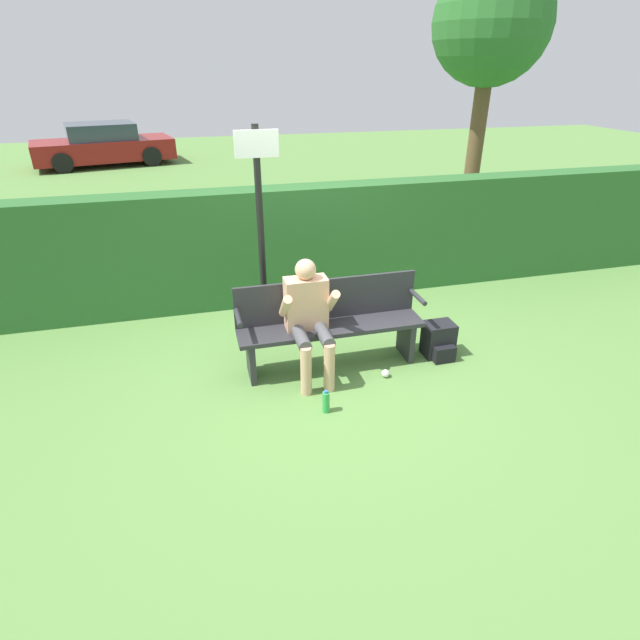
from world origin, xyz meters
name	(u,v)px	position (x,y,z in m)	size (l,w,h in m)	color
ground_plane	(331,365)	(0.00, 0.00, 0.00)	(40.00, 40.00, 0.00)	#5B8942
hedge_back	(294,244)	(0.00, 1.88, 0.77)	(12.00, 0.42, 1.53)	#2D662D
park_bench	(330,322)	(0.00, 0.07, 0.51)	(1.96, 0.41, 0.94)	#2D2D33
person_seated	(309,314)	(-0.26, -0.07, 0.69)	(0.56, 0.64, 1.23)	#DBA884
backpack	(439,341)	(1.22, -0.09, 0.19)	(0.32, 0.34, 0.39)	black
water_bottle	(326,402)	(-0.27, -0.77, 0.11)	(0.07, 0.07, 0.23)	green
signpost	(261,228)	(-0.60, 0.62, 1.40)	(0.43, 0.09, 2.42)	black
parked_car	(103,145)	(-3.76, 13.59, 0.61)	(4.50, 2.77, 1.28)	maroon
tree	(492,26)	(4.42, 4.98, 3.54)	(2.17, 2.17, 4.68)	brown
litter_crumple	(385,373)	(0.49, -0.36, 0.04)	(0.08, 0.08, 0.08)	silver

